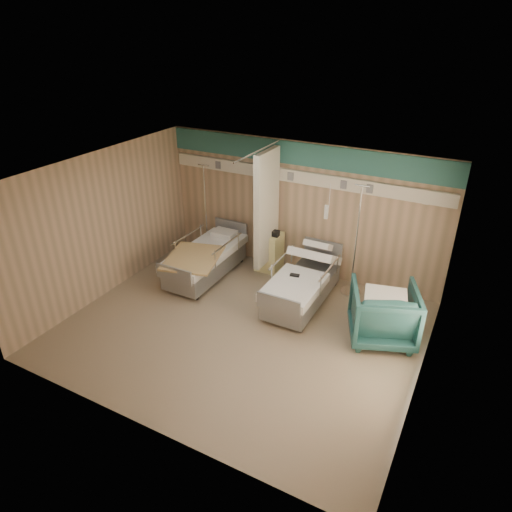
# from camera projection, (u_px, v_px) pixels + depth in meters

# --- Properties ---
(ground) EXTENTS (6.00, 5.00, 0.00)m
(ground) POSITION_uv_depth(u_px,v_px,m) (241.00, 329.00, 8.08)
(ground) COLOR #85745C
(ground) RESTS_ON ground
(room_walls) EXTENTS (6.04, 5.04, 2.82)m
(room_walls) POSITION_uv_depth(u_px,v_px,m) (246.00, 227.00, 7.44)
(room_walls) COLOR tan
(room_walls) RESTS_ON ground
(bed_right) EXTENTS (1.00, 2.16, 0.63)m
(bed_right) POSITION_uv_depth(u_px,v_px,m) (302.00, 288.00, 8.71)
(bed_right) COLOR white
(bed_right) RESTS_ON ground
(bed_left) EXTENTS (1.00, 2.16, 0.63)m
(bed_left) POSITION_uv_depth(u_px,v_px,m) (206.00, 263.00, 9.62)
(bed_left) COLOR white
(bed_left) RESTS_ON ground
(bedside_cabinet) EXTENTS (0.50, 0.48, 0.85)m
(bedside_cabinet) POSITION_uv_depth(u_px,v_px,m) (269.00, 251.00, 9.84)
(bedside_cabinet) COLOR #F3EA98
(bedside_cabinet) RESTS_ON ground
(visitor_armchair) EXTENTS (1.38, 1.40, 0.99)m
(visitor_armchair) POSITION_uv_depth(u_px,v_px,m) (383.00, 313.00, 7.65)
(visitor_armchair) COLOR #1E4B4B
(visitor_armchair) RESTS_ON ground
(waffle_blanket) EXTENTS (0.79, 0.74, 0.08)m
(waffle_blanket) POSITION_uv_depth(u_px,v_px,m) (387.00, 287.00, 7.37)
(waffle_blanket) COLOR silver
(waffle_blanket) RESTS_ON visitor_armchair
(iv_stand_right) EXTENTS (0.40, 0.40, 2.25)m
(iv_stand_right) POSITION_uv_depth(u_px,v_px,m) (353.00, 272.00, 8.96)
(iv_stand_right) COLOR silver
(iv_stand_right) RESTS_ON ground
(iv_stand_left) EXTENTS (0.38, 0.38, 2.13)m
(iv_stand_left) POSITION_uv_depth(u_px,v_px,m) (207.00, 237.00, 10.49)
(iv_stand_left) COLOR silver
(iv_stand_left) RESTS_ON ground
(call_remote) EXTENTS (0.18, 0.10, 0.04)m
(call_remote) POSITION_uv_depth(u_px,v_px,m) (295.00, 275.00, 8.48)
(call_remote) COLOR black
(call_remote) RESTS_ON bed_right
(tan_blanket) EXTENTS (1.29, 1.47, 0.04)m
(tan_blanket) POSITION_uv_depth(u_px,v_px,m) (193.00, 258.00, 9.09)
(tan_blanket) COLOR tan
(tan_blanket) RESTS_ON bed_left
(toiletry_bag) EXTENTS (0.22, 0.14, 0.12)m
(toiletry_bag) POSITION_uv_depth(u_px,v_px,m) (274.00, 233.00, 9.52)
(toiletry_bag) COLOR black
(toiletry_bag) RESTS_ON bedside_cabinet
(white_cup) EXTENTS (0.12, 0.12, 0.13)m
(white_cup) POSITION_uv_depth(u_px,v_px,m) (265.00, 231.00, 9.62)
(white_cup) COLOR white
(white_cup) RESTS_ON bedside_cabinet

